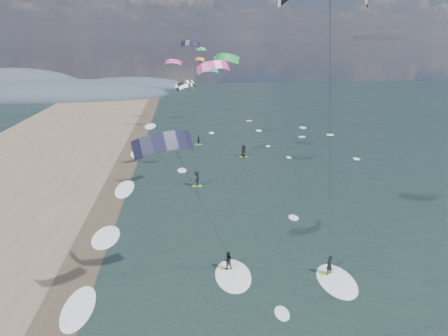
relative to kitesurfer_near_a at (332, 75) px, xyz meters
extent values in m
cube|color=#382D23|center=(-15.09, 7.11, -14.60)|extent=(3.00, 240.00, 0.00)
ellipsoid|color=#3D4756|center=(-61.09, 109.11, -14.61)|extent=(48.00, 20.00, 15.00)
ellipsoid|color=#3D4756|center=(-43.09, 97.11, -14.61)|extent=(64.00, 24.00, 10.00)
ellipsoid|color=#3D4756|center=(-25.09, 117.11, -14.61)|extent=(40.00, 18.00, 7.00)
cube|color=#A8D525|center=(3.08, 4.84, -14.58)|extent=(1.26, 0.38, 0.05)
imported|color=black|center=(3.08, 4.84, -13.77)|extent=(0.67, 0.59, 1.55)
ellipsoid|color=white|center=(3.38, 4.04, -14.61)|extent=(2.60, 4.20, 0.12)
cylinder|color=black|center=(1.08, 1.84, -4.66)|extent=(0.02, 0.02, 18.73)
cube|color=#A8D525|center=(-4.13, 6.27, -14.58)|extent=(1.12, 0.34, 0.05)
imported|color=black|center=(-4.13, 6.27, -13.84)|extent=(0.71, 0.56, 1.42)
ellipsoid|color=white|center=(-3.83, 5.47, -14.61)|extent=(2.60, 4.20, 0.12)
cylinder|color=black|center=(-5.88, 3.27, -8.16)|extent=(0.02, 0.02, 12.42)
cube|color=#A8D525|center=(-5.74, 23.06, -14.58)|extent=(1.10, 0.35, 0.05)
imported|color=black|center=(-5.74, 23.06, -13.65)|extent=(1.08, 1.34, 1.81)
cube|color=#A8D525|center=(1.41, 33.66, -14.58)|extent=(1.10, 0.35, 0.05)
imported|color=black|center=(1.41, 33.66, -13.68)|extent=(0.96, 1.01, 1.74)
cube|color=#A8D525|center=(-4.77, 40.93, -14.58)|extent=(1.10, 0.35, 0.05)
imported|color=black|center=(-4.77, 40.93, -13.78)|extent=(0.65, 0.68, 1.56)
ellipsoid|color=white|center=(-13.89, 3.11, -14.61)|extent=(2.40, 5.40, 0.11)
ellipsoid|color=white|center=(-13.89, 12.11, -14.61)|extent=(2.40, 5.40, 0.11)
ellipsoid|color=white|center=(-13.89, 23.11, -14.61)|extent=(2.40, 5.40, 0.11)
ellipsoid|color=white|center=(-13.89, 37.11, -14.61)|extent=(2.40, 5.40, 0.11)
ellipsoid|color=white|center=(-13.89, 55.11, -14.61)|extent=(2.40, 5.40, 0.11)
camera|label=1|loc=(-6.96, -17.32, 1.67)|focal=30.00mm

